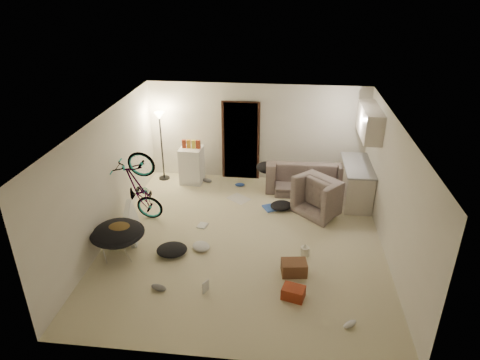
# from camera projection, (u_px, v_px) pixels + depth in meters

# --- Properties ---
(floor) EXTENTS (5.50, 6.00, 0.02)m
(floor) POSITION_uv_depth(u_px,v_px,m) (244.00, 240.00, 8.70)
(floor) COLOR beige
(floor) RESTS_ON ground
(ceiling) EXTENTS (5.50, 6.00, 0.02)m
(ceiling) POSITION_uv_depth(u_px,v_px,m) (245.00, 122.00, 7.61)
(ceiling) COLOR white
(ceiling) RESTS_ON wall_back
(wall_back) EXTENTS (5.50, 0.02, 2.50)m
(wall_back) POSITION_uv_depth(u_px,v_px,m) (257.00, 133.00, 10.85)
(wall_back) COLOR silver
(wall_back) RESTS_ON floor
(wall_front) EXTENTS (5.50, 0.02, 2.50)m
(wall_front) POSITION_uv_depth(u_px,v_px,m) (220.00, 289.00, 5.46)
(wall_front) COLOR silver
(wall_front) RESTS_ON floor
(wall_left) EXTENTS (0.02, 6.00, 2.50)m
(wall_left) POSITION_uv_depth(u_px,v_px,m) (106.00, 178.00, 8.44)
(wall_left) COLOR silver
(wall_left) RESTS_ON floor
(wall_right) EXTENTS (0.02, 6.00, 2.50)m
(wall_right) POSITION_uv_depth(u_px,v_px,m) (393.00, 192.00, 7.88)
(wall_right) COLOR silver
(wall_right) RESTS_ON floor
(doorway) EXTENTS (0.85, 0.10, 2.04)m
(doorway) POSITION_uv_depth(u_px,v_px,m) (241.00, 141.00, 10.95)
(doorway) COLOR black
(doorway) RESTS_ON floor
(door_trim) EXTENTS (0.97, 0.04, 2.10)m
(door_trim) POSITION_uv_depth(u_px,v_px,m) (241.00, 141.00, 10.93)
(door_trim) COLOR black
(door_trim) RESTS_ON floor
(floor_lamp) EXTENTS (0.28, 0.28, 1.81)m
(floor_lamp) POSITION_uv_depth(u_px,v_px,m) (161.00, 132.00, 10.75)
(floor_lamp) COLOR black
(floor_lamp) RESTS_ON floor
(kitchen_counter) EXTENTS (0.60, 1.50, 0.88)m
(kitchen_counter) POSITION_uv_depth(u_px,v_px,m) (356.00, 183.00, 10.05)
(kitchen_counter) COLOR beige
(kitchen_counter) RESTS_ON floor
(counter_top) EXTENTS (0.64, 1.54, 0.04)m
(counter_top) POSITION_uv_depth(u_px,v_px,m) (358.00, 165.00, 9.85)
(counter_top) COLOR gray
(counter_top) RESTS_ON kitchen_counter
(kitchen_uppers) EXTENTS (0.38, 1.40, 0.65)m
(kitchen_uppers) POSITION_uv_depth(u_px,v_px,m) (370.00, 122.00, 9.38)
(kitchen_uppers) COLOR beige
(kitchen_uppers) RESTS_ON wall_right
(sofa) EXTENTS (1.98, 0.83, 0.57)m
(sofa) POSITION_uv_depth(u_px,v_px,m) (305.00, 179.00, 10.64)
(sofa) COLOR #323831
(sofa) RESTS_ON floor
(armchair) EXTENTS (1.33, 1.33, 0.65)m
(armchair) POSITION_uv_depth(u_px,v_px,m) (326.00, 197.00, 9.66)
(armchair) COLOR #323831
(armchair) RESTS_ON floor
(bicycle) EXTENTS (1.76, 0.86, 0.99)m
(bicycle) POSITION_uv_depth(u_px,v_px,m) (141.00, 202.00, 9.21)
(bicycle) COLOR black
(bicycle) RESTS_ON floor
(book_asset) EXTENTS (0.27, 0.25, 0.02)m
(book_asset) POSITION_uv_depth(u_px,v_px,m) (203.00, 294.00, 7.21)
(book_asset) COLOR maroon
(book_asset) RESTS_ON floor
(mini_fridge) EXTENTS (0.58, 0.58, 0.94)m
(mini_fridge) POSITION_uv_depth(u_px,v_px,m) (192.00, 165.00, 10.94)
(mini_fridge) COLOR white
(mini_fridge) RESTS_ON floor
(snack_box_0) EXTENTS (0.11, 0.09, 0.30)m
(snack_box_0) POSITION_uv_depth(u_px,v_px,m) (184.00, 145.00, 10.73)
(snack_box_0) COLOR maroon
(snack_box_0) RESTS_ON mini_fridge
(snack_box_1) EXTENTS (0.11, 0.08, 0.30)m
(snack_box_1) POSITION_uv_depth(u_px,v_px,m) (189.00, 146.00, 10.72)
(snack_box_1) COLOR orange
(snack_box_1) RESTS_ON mini_fridge
(snack_box_2) EXTENTS (0.12, 0.10, 0.30)m
(snack_box_2) POSITION_uv_depth(u_px,v_px,m) (193.00, 146.00, 10.70)
(snack_box_2) COLOR yellow
(snack_box_2) RESTS_ON mini_fridge
(snack_box_3) EXTENTS (0.11, 0.09, 0.30)m
(snack_box_3) POSITION_uv_depth(u_px,v_px,m) (198.00, 146.00, 10.69)
(snack_box_3) COLOR maroon
(snack_box_3) RESTS_ON mini_fridge
(saucer_chair) EXTENTS (1.00, 1.00, 0.71)m
(saucer_chair) POSITION_uv_depth(u_px,v_px,m) (118.00, 237.00, 8.02)
(saucer_chair) COLOR silver
(saucer_chair) RESTS_ON floor
(hoodie) EXTENTS (0.56, 0.50, 0.22)m
(hoodie) POSITION_uv_depth(u_px,v_px,m) (119.00, 229.00, 7.90)
(hoodie) COLOR brown
(hoodie) RESTS_ON saucer_chair
(sofa_drape) EXTENTS (0.64, 0.56, 0.28)m
(sofa_drape) POSITION_uv_depth(u_px,v_px,m) (267.00, 168.00, 10.63)
(sofa_drape) COLOR black
(sofa_drape) RESTS_ON sofa
(tv_box) EXTENTS (0.47, 0.97, 0.63)m
(tv_box) POSITION_uv_depth(u_px,v_px,m) (132.00, 223.00, 8.71)
(tv_box) COLOR silver
(tv_box) RESTS_ON floor
(drink_case_a) EXTENTS (0.49, 0.38, 0.26)m
(drink_case_a) POSITION_uv_depth(u_px,v_px,m) (294.00, 268.00, 7.67)
(drink_case_a) COLOR brown
(drink_case_a) RESTS_ON floor
(drink_case_b) EXTENTS (0.42, 0.36, 0.21)m
(drink_case_b) POSITION_uv_depth(u_px,v_px,m) (293.00, 293.00, 7.10)
(drink_case_b) COLOR maroon
(drink_case_b) RESTS_ON floor
(juicer) EXTENTS (0.17, 0.17, 0.24)m
(juicer) POSITION_uv_depth(u_px,v_px,m) (305.00, 250.00, 8.20)
(juicer) COLOR silver
(juicer) RESTS_ON floor
(newspaper) EXTENTS (0.63, 0.61, 0.01)m
(newspaper) POSITION_uv_depth(u_px,v_px,m) (239.00, 199.00, 10.29)
(newspaper) COLOR beige
(newspaper) RESTS_ON floor
(book_blue) EXTENTS (0.37, 0.41, 0.03)m
(book_blue) POSITION_uv_depth(u_px,v_px,m) (269.00, 208.00, 9.85)
(book_blue) COLOR #3258B7
(book_blue) RESTS_ON floor
(book_white) EXTENTS (0.23, 0.27, 0.02)m
(book_white) POSITION_uv_depth(u_px,v_px,m) (202.00, 225.00, 9.17)
(book_white) COLOR silver
(book_white) RESTS_ON floor
(shoe_0) EXTENTS (0.26, 0.13, 0.09)m
(shoe_0) POSITION_uv_depth(u_px,v_px,m) (240.00, 185.00, 10.87)
(shoe_0) COLOR #3258B7
(shoe_0) RESTS_ON floor
(shoe_1) EXTENTS (0.31, 0.20, 0.11)m
(shoe_1) POSITION_uv_depth(u_px,v_px,m) (207.00, 180.00, 11.08)
(shoe_1) COLOR slate
(shoe_1) RESTS_ON floor
(shoe_3) EXTENTS (0.31, 0.19, 0.11)m
(shoe_3) POSITION_uv_depth(u_px,v_px,m) (159.00, 288.00, 7.29)
(shoe_3) COLOR slate
(shoe_3) RESTS_ON floor
(shoe_4) EXTENTS (0.27, 0.24, 0.09)m
(shoe_4) POSITION_uv_depth(u_px,v_px,m) (350.00, 324.00, 6.54)
(shoe_4) COLOR white
(shoe_4) RESTS_ON floor
(clothes_lump_a) EXTENTS (0.69, 0.62, 0.19)m
(clothes_lump_a) POSITION_uv_depth(u_px,v_px,m) (172.00, 250.00, 8.22)
(clothes_lump_a) COLOR black
(clothes_lump_a) RESTS_ON floor
(clothes_lump_b) EXTENTS (0.66, 0.63, 0.16)m
(clothes_lump_b) POSITION_uv_depth(u_px,v_px,m) (281.00, 206.00, 9.83)
(clothes_lump_b) COLOR black
(clothes_lump_b) RESTS_ON floor
(clothes_lump_c) EXTENTS (0.49, 0.49, 0.12)m
(clothes_lump_c) POSITION_uv_depth(u_px,v_px,m) (201.00, 246.00, 8.39)
(clothes_lump_c) COLOR silver
(clothes_lump_c) RESTS_ON floor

